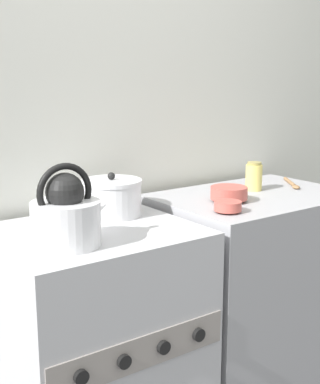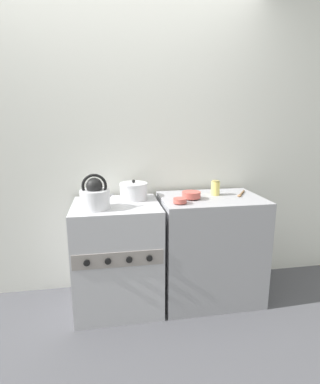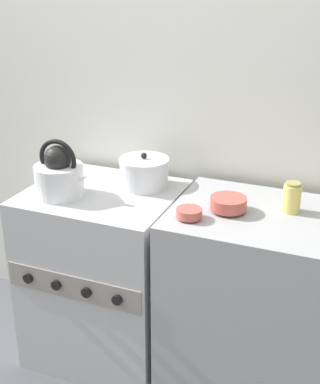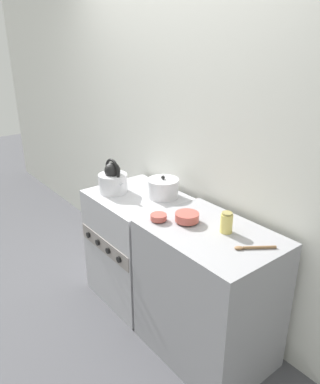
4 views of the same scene
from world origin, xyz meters
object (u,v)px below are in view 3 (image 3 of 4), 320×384
(stove, at_px, (106,274))
(enamel_bowl, at_px, (228,203))
(kettle, at_px, (59,175))
(storage_jar, at_px, (292,197))
(cooking_pot, at_px, (144,173))
(small_ceramic_bowl, at_px, (189,213))

(stove, xyz_separation_m, enamel_bowl, (0.58, -0.03, 0.48))
(stove, xyz_separation_m, kettle, (-0.15, -0.10, 0.52))
(stove, relative_size, storage_jar, 6.93)
(stove, relative_size, enamel_bowl, 5.87)
(storage_jar, bearing_deg, enamel_bowl, -158.04)
(kettle, relative_size, cooking_pot, 1.16)
(enamel_bowl, bearing_deg, cooking_pot, 159.62)
(kettle, height_order, enamel_bowl, kettle)
(kettle, bearing_deg, cooking_pot, 38.09)
(enamel_bowl, relative_size, storage_jar, 1.18)
(small_ceramic_bowl, bearing_deg, stove, 161.32)
(cooking_pot, height_order, enamel_bowl, cooking_pot)
(enamel_bowl, xyz_separation_m, storage_jar, (0.23, 0.09, 0.03))
(stove, xyz_separation_m, small_ceramic_bowl, (0.46, -0.16, 0.47))
(enamel_bowl, bearing_deg, storage_jar, 21.96)
(kettle, distance_m, cooking_pot, 0.37)
(small_ceramic_bowl, height_order, storage_jar, storage_jar)
(cooking_pot, height_order, storage_jar, cooking_pot)
(kettle, distance_m, enamel_bowl, 0.73)
(cooking_pot, distance_m, enamel_bowl, 0.46)
(stove, xyz_separation_m, cooking_pot, (0.15, 0.13, 0.49))
(stove, bearing_deg, storage_jar, 4.15)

